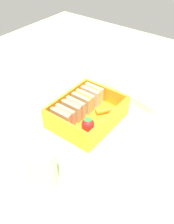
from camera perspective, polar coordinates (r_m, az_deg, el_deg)
ground_plane at (r=63.28cm, az=0.00°, el=-2.58°), size 120.00×120.00×2.00cm
bento_tray at (r=62.22cm, az=0.00°, el=-1.49°), size 16.97×13.73×1.20cm
bento_rim at (r=60.43cm, az=0.00°, el=0.50°), size 16.97×13.73×4.36cm
sandwich_left at (r=58.42cm, az=-5.48°, el=-1.25°), size 2.74×5.37×4.50cm
sandwich_center_left at (r=60.56cm, az=-3.11°, el=0.61°), size 2.74×5.37×4.50cm
sandwich_center at (r=62.85cm, az=-0.90°, el=2.35°), size 2.74×5.37×4.50cm
sandwich_center_right at (r=65.29cm, az=1.15°, el=3.95°), size 2.74×5.37×4.50cm
strawberry_far_left at (r=57.39cm, az=0.20°, el=-2.76°), size 3.02×3.02×3.62cm
carrot_stick_far_left at (r=62.68cm, az=4.09°, el=0.34°), size 4.67×3.91×1.45cm
chopstick_pair at (r=71.09cm, az=8.76°, el=3.72°), size 5.32×18.16×0.70cm
drinking_glass at (r=48.23cm, az=-10.23°, el=-12.32°), size 5.53×5.53×8.02cm
folded_napkin at (r=54.50cm, az=13.23°, el=-11.16°), size 17.68×12.76×0.40cm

